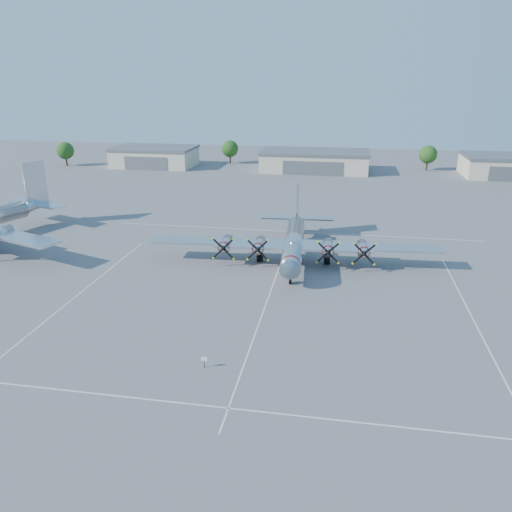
% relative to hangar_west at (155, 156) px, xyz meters
% --- Properties ---
extents(ground, '(260.00, 260.00, 0.00)m').
position_rel_hangar_west_xyz_m(ground, '(45.00, -81.96, -2.71)').
color(ground, '#5C5C5F').
rests_on(ground, ground).
extents(parking_lines, '(60.00, 50.08, 0.01)m').
position_rel_hangar_west_xyz_m(parking_lines, '(45.00, -83.71, -2.71)').
color(parking_lines, silver).
rests_on(parking_lines, ground).
extents(hangar_west, '(22.60, 14.60, 5.40)m').
position_rel_hangar_west_xyz_m(hangar_west, '(0.00, 0.00, 0.00)').
color(hangar_west, beige).
rests_on(hangar_west, ground).
extents(hangar_center, '(28.60, 14.60, 5.40)m').
position_rel_hangar_west_xyz_m(hangar_center, '(45.00, -0.00, -0.00)').
color(hangar_center, beige).
rests_on(hangar_center, ground).
extents(hangar_east, '(20.60, 14.60, 5.40)m').
position_rel_hangar_west_xyz_m(hangar_east, '(93.00, 0.00, 0.00)').
color(hangar_east, beige).
rests_on(hangar_east, ground).
extents(tree_far_west, '(4.80, 4.80, 6.64)m').
position_rel_hangar_west_xyz_m(tree_far_west, '(-25.00, -3.96, 1.51)').
color(tree_far_west, '#382619').
rests_on(tree_far_west, ground).
extents(tree_west, '(4.80, 4.80, 6.64)m').
position_rel_hangar_west_xyz_m(tree_west, '(20.00, 8.04, 1.51)').
color(tree_west, '#382619').
rests_on(tree_west, ground).
extents(tree_east, '(4.80, 4.80, 6.64)m').
position_rel_hangar_west_xyz_m(tree_east, '(75.00, 6.04, 1.51)').
color(tree_east, '#382619').
rests_on(tree_east, ground).
extents(main_bomber_b29, '(40.29, 28.74, 8.59)m').
position_rel_hangar_west_xyz_m(main_bomber_b29, '(46.54, -69.70, -2.71)').
color(main_bomber_b29, silver).
rests_on(main_bomber_b29, ground).
extents(info_placard, '(0.55, 0.06, 1.05)m').
position_rel_hangar_west_xyz_m(info_placard, '(41.66, -98.76, -1.97)').
color(info_placard, black).
rests_on(info_placard, ground).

